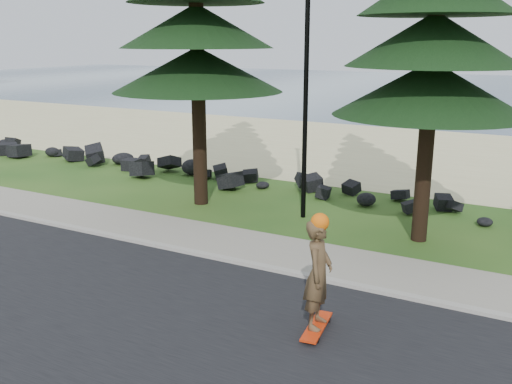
% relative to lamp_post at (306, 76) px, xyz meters
% --- Properties ---
extents(ground, '(160.00, 160.00, 0.00)m').
position_rel_lamp_post_xyz_m(ground, '(0.00, -3.20, -4.13)').
color(ground, '#244F18').
rests_on(ground, ground).
extents(road, '(160.00, 7.00, 0.02)m').
position_rel_lamp_post_xyz_m(road, '(0.00, -7.70, -4.12)').
color(road, black).
rests_on(road, ground).
extents(kerb, '(160.00, 0.20, 0.10)m').
position_rel_lamp_post_xyz_m(kerb, '(0.00, -4.10, -4.08)').
color(kerb, '#AAA499').
rests_on(kerb, ground).
extents(sidewalk, '(160.00, 2.00, 0.08)m').
position_rel_lamp_post_xyz_m(sidewalk, '(0.00, -3.00, -4.09)').
color(sidewalk, gray).
rests_on(sidewalk, ground).
extents(beach_sand, '(160.00, 15.00, 0.01)m').
position_rel_lamp_post_xyz_m(beach_sand, '(0.00, 11.30, -4.13)').
color(beach_sand, '#CFC68A').
rests_on(beach_sand, ground).
extents(ocean, '(160.00, 58.00, 0.01)m').
position_rel_lamp_post_xyz_m(ocean, '(0.00, 47.80, -4.13)').
color(ocean, '#375169').
rests_on(ocean, ground).
extents(seawall_boulders, '(60.00, 2.40, 1.10)m').
position_rel_lamp_post_xyz_m(seawall_boulders, '(0.00, 2.40, -4.13)').
color(seawall_boulders, black).
rests_on(seawall_boulders, ground).
extents(lamp_post, '(0.25, 0.14, 8.14)m').
position_rel_lamp_post_xyz_m(lamp_post, '(0.00, 0.00, 0.00)').
color(lamp_post, black).
rests_on(lamp_post, ground).
extents(skateboarder, '(0.57, 1.23, 2.23)m').
position_rel_lamp_post_xyz_m(skateboarder, '(2.99, -6.23, -3.01)').
color(skateboarder, red).
rests_on(skateboarder, ground).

